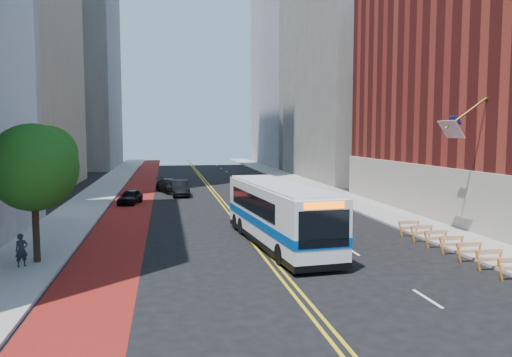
{
  "coord_description": "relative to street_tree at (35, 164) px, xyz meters",
  "views": [
    {
      "loc": [
        -5.09,
        -19.27,
        6.39
      ],
      "look_at": [
        -0.12,
        8.0,
        3.85
      ],
      "focal_mm": 35.0,
      "sensor_mm": 36.0,
      "label": 1
    }
  ],
  "objects": [
    {
      "name": "ground",
      "position": [
        11.24,
        -6.04,
        -4.91
      ],
      "size": [
        160.0,
        160.0,
        0.0
      ],
      "primitive_type": "plane",
      "color": "black",
      "rests_on": "ground"
    },
    {
      "name": "sidewalk_left",
      "position": [
        -0.76,
        23.96,
        -4.84
      ],
      "size": [
        4.0,
        140.0,
        0.15
      ],
      "primitive_type": "cube",
      "color": "gray",
      "rests_on": "ground"
    },
    {
      "name": "sidewalk_right",
      "position": [
        23.24,
        23.96,
        -4.84
      ],
      "size": [
        4.0,
        140.0,
        0.15
      ],
      "primitive_type": "cube",
      "color": "gray",
      "rests_on": "ground"
    },
    {
      "name": "bus_lane_paint",
      "position": [
        3.14,
        23.96,
        -4.91
      ],
      "size": [
        3.6,
        140.0,
        0.01
      ],
      "primitive_type": "cube",
      "color": "maroon",
      "rests_on": "ground"
    },
    {
      "name": "center_line_inner",
      "position": [
        11.06,
        23.96,
        -4.91
      ],
      "size": [
        0.14,
        140.0,
        0.01
      ],
      "primitive_type": "cube",
      "color": "gold",
      "rests_on": "ground"
    },
    {
      "name": "center_line_outer",
      "position": [
        11.42,
        23.96,
        -4.91
      ],
      "size": [
        0.14,
        140.0,
        0.01
      ],
      "primitive_type": "cube",
      "color": "gold",
      "rests_on": "ground"
    },
    {
      "name": "lane_dashes",
      "position": [
        16.04,
        31.96,
        -4.9
      ],
      "size": [
        0.14,
        98.2,
        0.01
      ],
      "color": "silver",
      "rests_on": "ground"
    },
    {
      "name": "midrise_right_near",
      "position": [
        34.24,
        41.96,
        15.09
      ],
      "size": [
        18.0,
        26.0,
        40.0
      ],
      "primitive_type": "cube",
      "color": "slate",
      "rests_on": "ground"
    },
    {
      "name": "midrise_right_far",
      "position": [
        35.24,
        71.96,
        22.59
      ],
      "size": [
        20.0,
        28.0,
        55.0
      ],
      "primitive_type": "cube",
      "color": "gray",
      "rests_on": "ground"
    },
    {
      "name": "construction_barriers",
      "position": [
        20.84,
        -2.62,
        -4.24
      ],
      "size": [
        1.42,
        10.91,
        1.0
      ],
      "color": "orange",
      "rests_on": "ground"
    },
    {
      "name": "street_tree",
      "position": [
        0.0,
        0.0,
        0.0
      ],
      "size": [
        4.2,
        4.2,
        6.7
      ],
      "color": "black",
      "rests_on": "sidewalk_left"
    },
    {
      "name": "transit_bus",
      "position": [
        12.42,
        2.08,
        -3.07
      ],
      "size": [
        4.0,
        13.02,
        3.52
      ],
      "rotation": [
        0.0,
        0.0,
        0.09
      ],
      "color": "silver",
      "rests_on": "ground"
    },
    {
      "name": "car_a",
      "position": [
        2.97,
        20.58,
        -4.27
      ],
      "size": [
        2.38,
        4.03,
        1.29
      ],
      "primitive_type": "imported",
      "rotation": [
        0.0,
        0.0,
        -0.24
      ],
      "color": "black",
      "rests_on": "ground"
    },
    {
      "name": "car_b",
      "position": [
        7.56,
        25.54,
        -4.13
      ],
      "size": [
        1.88,
        4.83,
        1.57
      ],
      "primitive_type": "imported",
      "rotation": [
        0.0,
        0.0,
        0.05
      ],
      "color": "black",
      "rests_on": "ground"
    },
    {
      "name": "car_c",
      "position": [
        6.62,
        28.69,
        -4.18
      ],
      "size": [
        3.53,
        5.42,
        1.46
      ],
      "primitive_type": "imported",
      "rotation": [
        0.0,
        0.0,
        0.32
      ],
      "color": "black",
      "rests_on": "ground"
    },
    {
      "name": "pedestrian",
      "position": [
        -0.54,
        -0.85,
        -3.98
      ],
      "size": [
        0.68,
        0.61,
        1.55
      ],
      "primitive_type": "imported",
      "rotation": [
        0.0,
        0.0,
        0.54
      ],
      "color": "black",
      "rests_on": "sidewalk_left"
    }
  ]
}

